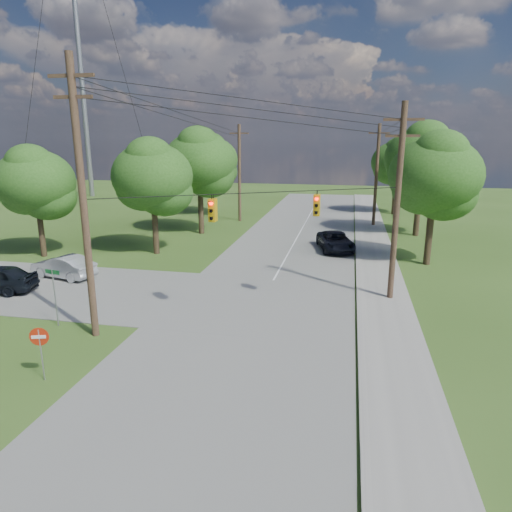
% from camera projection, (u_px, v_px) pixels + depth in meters
% --- Properties ---
extents(ground, '(140.00, 140.00, 0.00)m').
position_uv_depth(ground, '(189.00, 348.00, 19.52)').
color(ground, '#33511B').
rests_on(ground, ground).
extents(main_road, '(10.00, 100.00, 0.03)m').
position_uv_depth(main_road, '(258.00, 309.00, 23.86)').
color(main_road, gray).
rests_on(main_road, ground).
extents(sidewalk_east, '(2.60, 100.00, 0.12)m').
position_uv_depth(sidewalk_east, '(390.00, 318.00, 22.54)').
color(sidewalk_east, '#A4A099').
rests_on(sidewalk_east, ground).
extents(pole_sw, '(2.00, 0.32, 12.00)m').
position_uv_depth(pole_sw, '(83.00, 199.00, 19.22)').
color(pole_sw, brown).
rests_on(pole_sw, ground).
extents(pole_ne, '(2.00, 0.32, 10.50)m').
position_uv_depth(pole_ne, '(397.00, 201.00, 23.97)').
color(pole_ne, brown).
rests_on(pole_ne, ground).
extents(pole_north_e, '(2.00, 0.32, 10.00)m').
position_uv_depth(pole_north_e, '(376.00, 175.00, 44.90)').
color(pole_north_e, brown).
rests_on(pole_north_e, ground).
extents(pole_north_w, '(2.00, 0.32, 10.00)m').
position_uv_depth(pole_north_w, '(239.00, 173.00, 47.61)').
color(pole_north_w, brown).
rests_on(pole_north_w, ground).
extents(power_lines, '(13.93, 29.62, 4.93)m').
position_uv_depth(power_lines, '(271.00, 130.00, 27.84)').
color(power_lines, black).
rests_on(power_lines, ground).
extents(traffic_signals, '(4.91, 3.27, 1.05)m').
position_uv_depth(traffic_signals, '(267.00, 207.00, 21.82)').
color(traffic_signals, '#CC9C0C').
rests_on(traffic_signals, ground).
extents(radio_mast, '(0.70, 0.70, 45.00)m').
position_uv_depth(radio_mast, '(78.00, 35.00, 63.64)').
color(radio_mast, gray).
rests_on(radio_mast, ground).
extents(tree_w_near, '(6.00, 6.00, 8.40)m').
position_uv_depth(tree_w_near, '(152.00, 176.00, 33.79)').
color(tree_w_near, '#483924').
rests_on(tree_w_near, ground).
extents(tree_w_mid, '(6.40, 6.40, 9.22)m').
position_uv_depth(tree_w_mid, '(199.00, 162.00, 41.01)').
color(tree_w_mid, '#483924').
rests_on(tree_w_mid, ground).
extents(tree_w_far, '(6.00, 6.00, 8.73)m').
position_uv_depth(tree_w_far, '(211.00, 160.00, 50.95)').
color(tree_w_far, '#483924').
rests_on(tree_w_far, ground).
extents(tree_e_near, '(6.20, 6.20, 8.81)m').
position_uv_depth(tree_e_near, '(435.00, 175.00, 30.75)').
color(tree_e_near, '#483924').
rests_on(tree_e_near, ground).
extents(tree_e_mid, '(6.60, 6.60, 9.64)m').
position_uv_depth(tree_e_mid, '(422.00, 158.00, 39.96)').
color(tree_e_mid, '#483924').
rests_on(tree_e_mid, ground).
extents(tree_e_far, '(5.80, 5.80, 8.32)m').
position_uv_depth(tree_e_far, '(397.00, 162.00, 51.77)').
color(tree_e_far, '#483924').
rests_on(tree_e_far, ground).
extents(tree_cross_n, '(5.60, 5.60, 7.91)m').
position_uv_depth(tree_cross_n, '(35.00, 182.00, 33.07)').
color(tree_cross_n, '#483924').
rests_on(tree_cross_n, ground).
extents(car_cross_silver, '(4.61, 2.48, 1.44)m').
position_uv_depth(car_cross_silver, '(63.00, 266.00, 29.02)').
color(car_cross_silver, silver).
rests_on(car_cross_silver, cross_road).
extents(car_main_north, '(3.50, 5.57, 1.43)m').
position_uv_depth(car_main_north, '(335.00, 241.00, 36.07)').
color(car_main_north, black).
rests_on(car_main_north, main_road).
extents(do_not_enter_sign, '(0.68, 0.23, 2.10)m').
position_uv_depth(do_not_enter_sign, '(40.00, 342.00, 16.56)').
color(do_not_enter_sign, gray).
rests_on(do_not_enter_sign, ground).
extents(street_name_sign, '(0.83, 0.19, 2.79)m').
position_uv_depth(street_name_sign, '(54.00, 291.00, 21.37)').
color(street_name_sign, gray).
rests_on(street_name_sign, ground).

